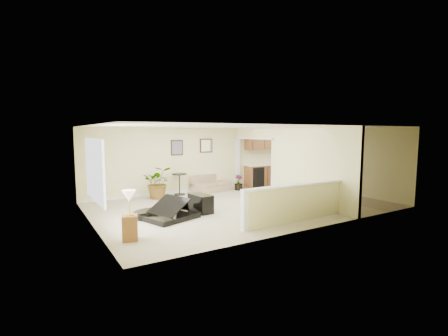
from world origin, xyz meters
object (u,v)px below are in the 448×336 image
piano_bench (201,203)px  lamp_stand (130,219)px  small_plant (239,184)px  palm_plant (158,183)px  piano (166,199)px  accent_table (179,181)px  loveseat (210,183)px

piano_bench → lamp_stand: size_ratio=0.73×
piano_bench → small_plant: bearing=39.8°
piano_bench → lamp_stand: 2.82m
palm_plant → lamp_stand: bearing=-117.6°
piano → piano_bench: piano is taller
piano_bench → accent_table: size_ratio=1.00×
accent_table → palm_plant: bearing=-166.8°
piano → piano_bench: 1.11m
piano → loveseat: size_ratio=1.07×
piano_bench → small_plant: small_plant is taller
loveseat → palm_plant: size_ratio=1.34×
small_plant → lamp_stand: bearing=-144.2°
accent_table → palm_plant: (-0.89, -0.21, 0.05)m
accent_table → small_plant: bearing=-6.7°
piano → loveseat: 4.16m
accent_table → lamp_stand: lamp_stand is taller
palm_plant → piano: bearing=-105.7°
palm_plant → loveseat: bearing=6.6°
piano → small_plant: size_ratio=2.93×
accent_table → lamp_stand: (-2.98, -4.21, -0.05)m
palm_plant → lamp_stand: (-2.09, -4.00, -0.10)m
loveseat → lamp_stand: 6.07m
palm_plant → lamp_stand: palm_plant is taller
accent_table → lamp_stand: 5.16m
piano_bench → palm_plant: size_ratio=0.63×
piano_bench → palm_plant: bearing=97.5°
lamp_stand → piano: bearing=45.3°
small_plant → palm_plant: bearing=178.7°
piano_bench → lamp_stand: (-2.43, -1.42, 0.20)m
piano_bench → loveseat: 3.42m
loveseat → lamp_stand: size_ratio=1.54×
piano → small_plant: (4.09, 2.56, -0.26)m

